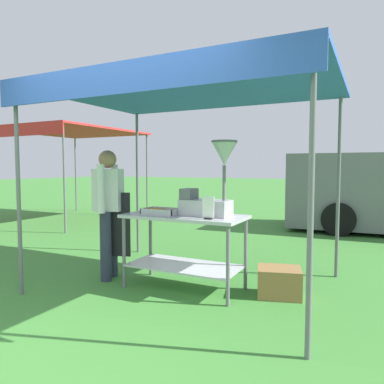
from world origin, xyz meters
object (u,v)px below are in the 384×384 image
(vendor, at_px, (109,207))
(menu_sign, at_px, (208,209))
(donut_fryer, at_px, (211,187))
(neighbour_tent, at_px, (69,133))
(donut_tray, at_px, (161,212))
(donut_cart, at_px, (184,234))
(stall_canopy, at_px, (188,94))
(supply_crate, at_px, (279,282))

(vendor, bearing_deg, menu_sign, -4.95)
(donut_fryer, bearing_deg, vendor, -174.88)
(menu_sign, relative_size, neighbour_tent, 0.07)
(vendor, xyz_separation_m, neighbour_tent, (-4.24, 3.58, 1.39))
(donut_tray, bearing_deg, menu_sign, -9.75)
(donut_cart, bearing_deg, stall_canopy, 90.00)
(supply_crate, bearing_deg, donut_cart, -166.92)
(donut_fryer, bearing_deg, menu_sign, -73.74)
(vendor, xyz_separation_m, supply_crate, (2.06, 0.32, -0.75))
(stall_canopy, height_order, donut_tray, stall_canopy)
(menu_sign, bearing_deg, vendor, 175.05)
(menu_sign, xyz_separation_m, supply_crate, (0.65, 0.44, -0.81))
(donut_tray, xyz_separation_m, vendor, (-0.77, 0.01, 0.02))
(donut_tray, bearing_deg, donut_cart, 18.87)
(stall_canopy, bearing_deg, menu_sign, -37.30)
(donut_cart, height_order, menu_sign, menu_sign)
(donut_tray, xyz_separation_m, neighbour_tent, (-5.01, 3.59, 1.41))
(stall_canopy, distance_m, donut_tray, 1.39)
(vendor, bearing_deg, supply_crate, 8.75)
(donut_fryer, xyz_separation_m, vendor, (-1.34, -0.12, -0.28))
(vendor, bearing_deg, stall_canopy, 9.62)
(neighbour_tent, bearing_deg, vendor, -40.15)
(donut_cart, xyz_separation_m, supply_crate, (1.04, 0.24, -0.48))
(menu_sign, height_order, supply_crate, menu_sign)
(donut_tray, bearing_deg, stall_canopy, 35.88)
(menu_sign, relative_size, vendor, 0.15)
(stall_canopy, xyz_separation_m, vendor, (-1.02, -0.17, -1.34))
(stall_canopy, bearing_deg, donut_tray, -144.12)
(neighbour_tent, bearing_deg, donut_fryer, -31.77)
(donut_fryer, xyz_separation_m, neighbour_tent, (-5.58, 3.46, 1.11))
(donut_tray, height_order, supply_crate, donut_tray)
(stall_canopy, relative_size, menu_sign, 13.45)
(stall_canopy, xyz_separation_m, menu_sign, (0.39, -0.30, -1.28))
(donut_cart, bearing_deg, donut_tray, -161.13)
(donut_tray, height_order, neighbour_tent, neighbour_tent)
(donut_tray, distance_m, vendor, 0.77)
(menu_sign, bearing_deg, neighbour_tent, 146.80)
(supply_crate, height_order, neighbour_tent, neighbour_tent)
(donut_cart, relative_size, neighbour_tent, 0.42)
(donut_fryer, bearing_deg, stall_canopy, 170.47)
(donut_cart, distance_m, neighbour_tent, 6.54)
(donut_fryer, bearing_deg, donut_cart, -172.05)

